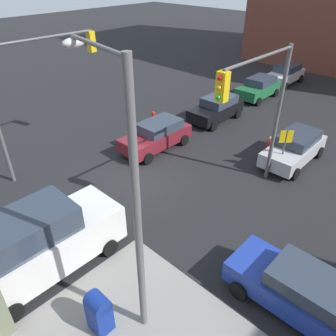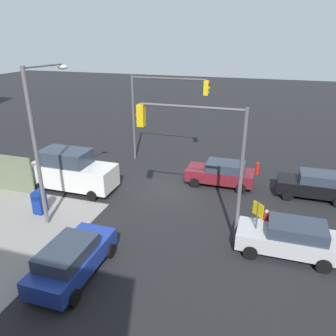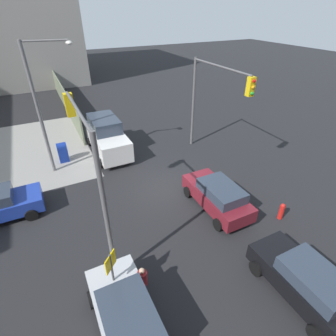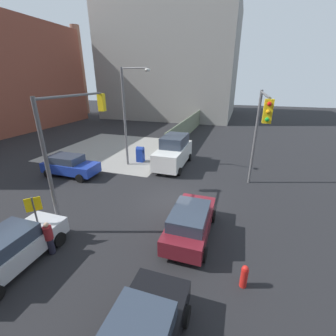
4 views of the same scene
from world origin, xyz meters
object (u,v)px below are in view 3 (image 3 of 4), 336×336
at_px(coupe_silver, 128,320).
at_px(pedestrian_crossing, 143,282).
at_px(traffic_signal_se_corner, 213,93).
at_px(van_white_delivery, 107,136).
at_px(mailbox_blue, 63,152).
at_px(traffic_signal_nw_corner, 88,159).
at_px(fire_hydrant, 282,211).
at_px(street_lamp_corner, 43,102).
at_px(coupe_black, 306,281).
at_px(hatchback_maroon, 218,195).

xyz_separation_m(coupe_silver, pedestrian_crossing, (1.08, -0.94, -0.03)).
relative_size(traffic_signal_se_corner, van_white_delivery, 1.20).
height_order(mailbox_blue, pedestrian_crossing, pedestrian_crossing).
bearing_deg(traffic_signal_nw_corner, mailbox_blue, 3.25).
distance_m(traffic_signal_nw_corner, fire_hydrant, 9.92).
xyz_separation_m(street_lamp_corner, mailbox_blue, (1.06, -0.44, -3.94)).
bearing_deg(van_white_delivery, coupe_silver, 167.27).
xyz_separation_m(traffic_signal_nw_corner, mailbox_blue, (8.80, 0.50, -3.84)).
relative_size(traffic_signal_se_corner, coupe_black, 1.57).
height_order(van_white_delivery, pedestrian_crossing, van_white_delivery).
distance_m(traffic_signal_se_corner, mailbox_blue, 11.00).
xyz_separation_m(mailbox_blue, van_white_delivery, (-0.07, -3.20, 0.52)).
height_order(coupe_black, hatchback_maroon, same).
bearing_deg(traffic_signal_nw_corner, coupe_black, -133.91).
bearing_deg(fire_hydrant, coupe_black, 143.28).
relative_size(coupe_black, hatchback_maroon, 0.95).
height_order(fire_hydrant, coupe_black, coupe_black).
bearing_deg(coupe_silver, street_lamp_corner, 3.33).
bearing_deg(traffic_signal_se_corner, fire_hydrant, 177.63).
height_order(coupe_silver, pedestrian_crossing, coupe_silver).
distance_m(street_lamp_corner, fire_hydrant, 14.61).
bearing_deg(hatchback_maroon, traffic_signal_se_corner, -28.90).
distance_m(traffic_signal_nw_corner, pedestrian_crossing, 5.01).
xyz_separation_m(fire_hydrant, coupe_silver, (-1.88, 8.94, 0.36)).
relative_size(mailbox_blue, coupe_silver, 0.32).
height_order(hatchback_maroon, van_white_delivery, van_white_delivery).
height_order(fire_hydrant, pedestrian_crossing, pedestrian_crossing).
distance_m(traffic_signal_se_corner, coupe_silver, 13.53).
bearing_deg(coupe_black, traffic_signal_se_corner, -15.11).
relative_size(coupe_silver, pedestrian_crossing, 2.79).
distance_m(street_lamp_corner, coupe_silver, 12.64).
bearing_deg(coupe_black, traffic_signal_nw_corner, 46.09).
relative_size(traffic_signal_se_corner, mailbox_blue, 4.55).
xyz_separation_m(mailbox_blue, pedestrian_crossing, (-12.00, -1.20, 0.05)).
bearing_deg(coupe_silver, hatchback_maroon, -57.80).
bearing_deg(pedestrian_crossing, street_lamp_corner, 103.42).
bearing_deg(hatchback_maroon, fire_hydrant, -131.20).
distance_m(mailbox_blue, fire_hydrant, 14.50).
bearing_deg(fire_hydrant, street_lamp_corner, 43.55).
distance_m(coupe_silver, van_white_delivery, 13.34).
xyz_separation_m(traffic_signal_se_corner, fire_hydrant, (-7.24, 0.30, -4.17)).
bearing_deg(fire_hydrant, traffic_signal_nw_corner, 74.56).
bearing_deg(mailbox_blue, hatchback_maroon, -143.36).
distance_m(fire_hydrant, pedestrian_crossing, 8.05).
xyz_separation_m(fire_hydrant, van_white_delivery, (11.13, 6.00, 0.79)).
bearing_deg(traffic_signal_nw_corner, traffic_signal_se_corner, -61.76).
distance_m(traffic_signal_se_corner, hatchback_maroon, 6.92).
relative_size(traffic_signal_nw_corner, coupe_silver, 1.47).
height_order(coupe_black, pedestrian_crossing, coupe_black).
height_order(traffic_signal_se_corner, coupe_silver, traffic_signal_se_corner).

